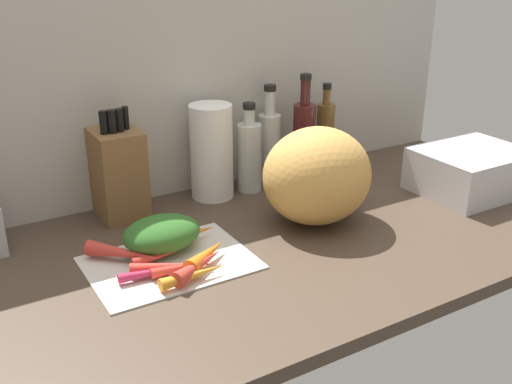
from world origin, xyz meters
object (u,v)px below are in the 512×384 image
carrot_7 (162,271)px  knife_block (118,172)px  carrot_6 (175,266)px  bottle_3 (325,136)px  carrot_1 (177,238)px  paper_towel_roll (212,152)px  carrot_3 (200,265)px  bottle_1 (269,144)px  carrot_9 (188,234)px  dish_rack (471,171)px  bottle_2 (304,139)px  cutting_board (170,262)px  carrot_0 (124,253)px  carrot_2 (195,275)px  winter_squash (317,176)px  bottle_0 (249,155)px  carrot_8 (183,267)px  carrot_4 (207,254)px  carrot_5 (156,257)px

carrot_7 → knife_block: size_ratio=0.65×
carrot_7 → carrot_6: bearing=-0.7°
carrot_7 → bottle_3: (65.96, 33.84, 9.12)cm
carrot_1 → paper_towel_roll: size_ratio=0.58×
carrot_3 → bottle_1: 56.86cm
carrot_9 → dish_rack: size_ratio=0.47×
carrot_6 → bottle_3: bearing=28.2°
carrot_7 → bottle_2: bearing=28.8°
paper_towel_roll → cutting_board: bearing=-131.2°
carrot_0 → carrot_2: 17.61cm
bottle_3 → dish_rack: (24.86, -33.28, -5.04)cm
winter_squash → bottle_0: (-3.71, 25.71, -1.66)cm
carrot_8 → carrot_9: 14.05cm
carrot_1 → carrot_4: (2.01, -11.41, 0.71)cm
carrot_3 → knife_block: 38.62cm
carrot_5 → carrot_6: size_ratio=0.56×
cutting_board → carrot_0: bearing=149.3°
paper_towel_roll → carrot_9: bearing=-128.5°
carrot_9 → bottle_1: size_ratio=0.48×
bottle_3 → dish_rack: bearing=-53.2°
carrot_0 → bottle_2: bearing=19.3°
bottle_0 → bottle_1: bearing=22.0°
carrot_4 → carrot_8: carrot_4 is taller
winter_squash → bottle_2: size_ratio=0.88×
carrot_8 → dish_rack: 86.84cm
cutting_board → carrot_8: bearing=-85.5°
carrot_8 → carrot_9: bearing=60.3°
carrot_1 → bottle_1: (39.64, 24.11, 9.05)cm
carrot_7 → dish_rack: bearing=0.4°
carrot_5 → winter_squash: size_ratio=0.38×
bottle_1 → cutting_board: bearing=-145.1°
carrot_0 → carrot_1: bearing=8.8°
cutting_board → carrot_9: (7.41, 6.39, 2.03)cm
carrot_2 → carrot_3: size_ratio=1.01×
carrot_5 → carrot_1: bearing=38.0°
knife_block → paper_towel_roll: 25.42cm
carrot_8 → knife_block: (-0.71, 35.58, 9.41)cm
paper_towel_roll → bottle_1: bottle_1 is taller
carrot_4 → carrot_7: 10.33cm
carrot_7 → carrot_8: bearing=-13.5°
carrot_5 → bottle_0: bottle_0 is taller
cutting_board → carrot_8: (0.46, -5.81, 1.49)cm
carrot_1 → carrot_0: bearing=-171.2°
carrot_9 → bottle_2: size_ratio=0.44×
carrot_6 → carrot_7: (-2.70, 0.03, -0.24)cm
carrot_5 → carrot_8: size_ratio=0.76×
carrot_4 → carrot_7: size_ratio=0.76×
carrot_2 → carrot_0: bearing=121.7°
bottle_1 → knife_block: bearing=-178.5°
carrot_7 → carrot_2: bearing=-48.2°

